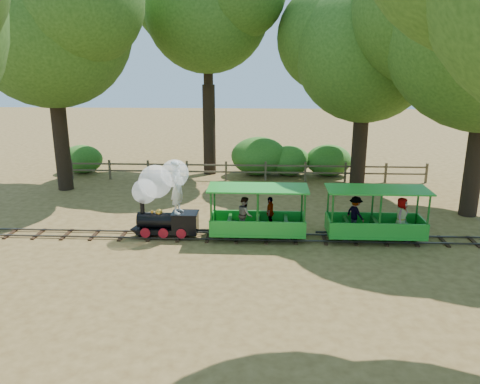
{
  "coord_description": "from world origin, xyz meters",
  "views": [
    {
      "loc": [
        0.86,
        -15.05,
        5.93
      ],
      "look_at": [
        0.08,
        0.5,
        1.52
      ],
      "focal_mm": 35.0,
      "sensor_mm": 36.0,
      "label": 1
    }
  ],
  "objects_px": {
    "carriage_front": "(257,218)",
    "fence": "(246,170)",
    "locomotive": "(162,193)",
    "carriage_rear": "(375,219)"
  },
  "relations": [
    {
      "from": "locomotive",
      "to": "fence",
      "type": "relative_size",
      "value": 0.15
    },
    {
      "from": "locomotive",
      "to": "carriage_front",
      "type": "height_order",
      "value": "locomotive"
    },
    {
      "from": "carriage_front",
      "to": "fence",
      "type": "bearing_deg",
      "value": 94.78
    },
    {
      "from": "carriage_front",
      "to": "carriage_rear",
      "type": "distance_m",
      "value": 3.98
    },
    {
      "from": "carriage_front",
      "to": "carriage_rear",
      "type": "relative_size",
      "value": 1.0
    },
    {
      "from": "locomotive",
      "to": "fence",
      "type": "bearing_deg",
      "value": 72.24
    },
    {
      "from": "carriage_rear",
      "to": "fence",
      "type": "distance_m",
      "value": 9.27
    },
    {
      "from": "locomotive",
      "to": "fence",
      "type": "distance_m",
      "value": 8.39
    },
    {
      "from": "locomotive",
      "to": "carriage_rear",
      "type": "xyz_separation_m",
      "value": [
        7.2,
        -0.08,
        -0.8
      ]
    },
    {
      "from": "locomotive",
      "to": "carriage_front",
      "type": "xyz_separation_m",
      "value": [
        3.21,
        -0.09,
        -0.83
      ]
    }
  ]
}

